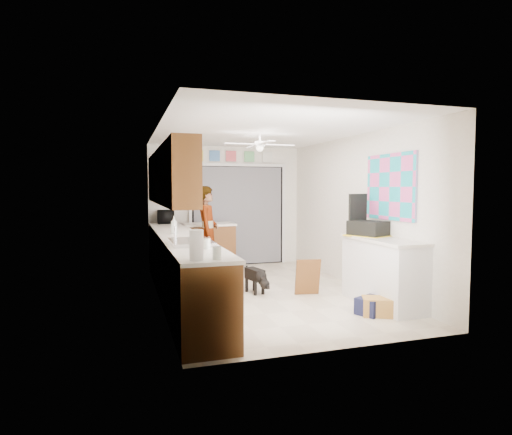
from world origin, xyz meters
TOP-DOWN VIEW (x-y plane):
  - floor at (0.00, 0.00)m, footprint 5.00×5.00m
  - ceiling at (0.00, 0.00)m, footprint 5.00×5.00m
  - wall_back at (0.00, 2.50)m, footprint 3.20×0.00m
  - wall_front at (0.00, -2.50)m, footprint 3.20×0.00m
  - wall_left at (-1.60, 0.00)m, footprint 0.00×5.00m
  - wall_right at (1.60, 0.00)m, footprint 0.00×5.00m
  - left_base_cabinets at (-1.30, 0.00)m, footprint 0.60×4.80m
  - left_countertop at (-1.29, 0.00)m, footprint 0.62×4.80m
  - upper_cabinets at (-1.44, 0.20)m, footprint 0.32×4.00m
  - sink_basin at (-1.29, -1.00)m, footprint 0.50×0.76m
  - faucet at (-1.48, -1.00)m, footprint 0.03×0.03m
  - peninsula_base at (-0.50, 2.00)m, footprint 1.00×0.60m
  - peninsula_top at (-0.50, 2.00)m, footprint 1.04×0.64m
  - back_opening_recess at (0.25, 2.47)m, footprint 2.00×0.06m
  - curtain_panel at (0.25, 2.43)m, footprint 1.90×0.03m
  - door_trim_left at (-0.77, 2.44)m, footprint 0.06×0.04m
  - door_trim_right at (1.27, 2.44)m, footprint 0.06×0.04m
  - door_trim_head at (0.25, 2.44)m, footprint 2.10×0.04m
  - header_frame_0 at (-0.60, 2.47)m, footprint 0.22×0.02m
  - header_frame_1 at (-0.25, 2.47)m, footprint 0.22×0.02m
  - header_frame_2 at (0.10, 2.47)m, footprint 0.22×0.02m
  - header_frame_3 at (0.50, 2.47)m, footprint 0.22×0.02m
  - header_frame_4 at (0.90, 2.47)m, footprint 0.22×0.02m
  - route66_sign at (-0.95, 2.47)m, footprint 0.22×0.02m
  - right_counter_base at (1.35, -1.20)m, footprint 0.50×1.40m
  - right_counter_top at (1.34, -1.20)m, footprint 0.54×1.44m
  - abstract_painting at (1.58, -1.00)m, footprint 0.03×1.15m
  - ceiling_fan at (0.00, 0.20)m, footprint 1.14×1.14m
  - microwave at (-1.28, 2.23)m, footprint 0.34×0.48m
  - soap_bottle at (-1.35, 0.28)m, footprint 0.10×0.10m
  - jar_a at (-1.19, -1.50)m, footprint 0.10×0.10m
  - jar_b at (-1.23, -2.25)m, footprint 0.11×0.11m
  - paper_towel_roll at (-1.43, -2.25)m, footprint 0.17×0.17m
  - suitcase at (1.32, -0.85)m, footprint 0.54×0.61m
  - suitcase_rim at (1.32, -0.85)m, footprint 0.63×0.71m
  - suitcase_lid at (1.32, -0.56)m, footprint 0.40×0.19m
  - cardboard_box at (1.00, -1.61)m, footprint 0.46×0.41m
  - navy_crate at (0.96, -1.54)m, footprint 0.44×0.41m
  - cabinet_door_panel at (0.58, -0.39)m, footprint 0.39×0.20m
  - man at (-0.66, 1.22)m, footprint 0.56×0.70m
  - dog at (-0.15, -0.01)m, footprint 0.35×0.58m

SIDE VIEW (x-z plane):
  - floor at x=0.00m, z-range 0.00..0.00m
  - navy_crate at x=0.96m, z-range 0.00..0.22m
  - cardboard_box at x=1.00m, z-range 0.00..0.23m
  - dog at x=-0.15m, z-range 0.00..0.43m
  - cabinet_door_panel at x=0.58m, z-range 0.00..0.56m
  - left_base_cabinets at x=-1.30m, z-range 0.00..0.90m
  - peninsula_base at x=-0.50m, z-range 0.00..0.90m
  - right_counter_base at x=1.35m, z-range 0.00..0.90m
  - man at x=-0.66m, z-range 0.00..1.67m
  - left_countertop at x=-1.29m, z-range 0.90..0.94m
  - peninsula_top at x=-0.50m, z-range 0.90..0.94m
  - right_counter_top at x=1.34m, z-range 0.90..0.94m
  - suitcase_rim at x=1.32m, z-range 0.93..0.95m
  - sink_basin at x=-1.29m, z-range 0.92..0.98m
  - jar_a at x=-1.19m, z-range 0.94..1.06m
  - jar_b at x=-1.23m, z-range 0.94..1.07m
  - suitcase at x=1.32m, z-range 0.94..1.15m
  - faucet at x=-1.48m, z-range 0.94..1.16m
  - back_opening_recess at x=0.25m, z-range 0.00..2.10m
  - door_trim_left at x=-0.77m, z-range 0.00..2.10m
  - door_trim_right at x=1.27m, z-range 0.00..2.10m
  - curtain_panel at x=0.25m, z-range 0.03..2.08m
  - microwave at x=-1.28m, z-range 0.94..1.20m
  - soap_bottle at x=-1.35m, z-range 0.94..1.21m
  - paper_towel_roll at x=-1.43m, z-range 0.94..1.24m
  - wall_back at x=0.00m, z-range -0.35..2.85m
  - wall_front at x=0.00m, z-range -0.35..2.85m
  - wall_left at x=-1.60m, z-range -1.25..3.75m
  - wall_right at x=1.60m, z-range -1.25..3.75m
  - suitcase_lid at x=1.32m, z-range 1.05..1.55m
  - abstract_painting at x=1.58m, z-range 1.17..2.12m
  - upper_cabinets at x=-1.44m, z-range 1.40..2.20m
  - door_trim_head at x=0.25m, z-range 2.09..2.15m
  - header_frame_0 at x=-0.60m, z-range 2.19..2.41m
  - header_frame_1 at x=-0.25m, z-range 2.19..2.41m
  - header_frame_2 at x=0.10m, z-range 2.19..2.41m
  - header_frame_3 at x=0.50m, z-range 2.19..2.41m
  - header_frame_4 at x=0.90m, z-range 2.19..2.41m
  - route66_sign at x=-0.95m, z-range 2.17..2.43m
  - ceiling_fan at x=0.00m, z-range 2.20..2.44m
  - ceiling at x=0.00m, z-range 2.50..2.50m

